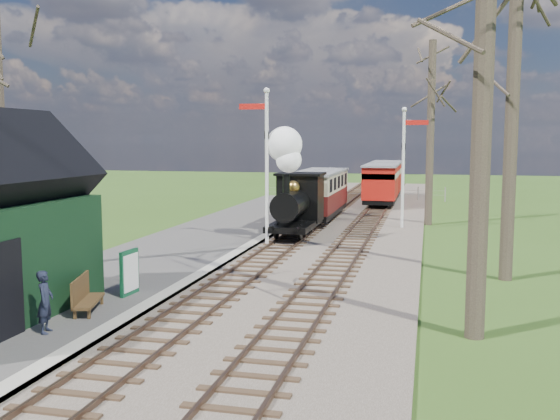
{
  "coord_description": "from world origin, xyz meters",
  "views": [
    {
      "loc": [
        5.45,
        -7.59,
        4.23
      ],
      "look_at": [
        0.08,
        14.95,
        1.6
      ],
      "focal_mm": 40.0,
      "sensor_mm": 36.0,
      "label": 1
    }
  ],
  "objects": [
    {
      "name": "distant_hills",
      "position": [
        1.4,
        64.38,
        -16.21
      ],
      "size": [
        114.4,
        48.0,
        22.02
      ],
      "color": "#385B23",
      "rests_on": "ground"
    },
    {
      "name": "ballast_bed",
      "position": [
        1.3,
        22.0,
        0.05
      ],
      "size": [
        8.0,
        60.0,
        0.1
      ],
      "primitive_type": "cube",
      "color": "brown",
      "rests_on": "ground"
    },
    {
      "name": "track_near",
      "position": [
        0.0,
        22.0,
        0.1
      ],
      "size": [
        1.6,
        60.0,
        0.15
      ],
      "color": "brown",
      "rests_on": "ground"
    },
    {
      "name": "track_far",
      "position": [
        2.6,
        22.0,
        0.1
      ],
      "size": [
        1.6,
        60.0,
        0.15
      ],
      "color": "brown",
      "rests_on": "ground"
    },
    {
      "name": "platform",
      "position": [
        -3.5,
        14.0,
        0.1
      ],
      "size": [
        5.0,
        44.0,
        0.2
      ],
      "primitive_type": "cube",
      "color": "#474442",
      "rests_on": "ground"
    },
    {
      "name": "coping_strip",
      "position": [
        -1.2,
        14.0,
        0.1
      ],
      "size": [
        0.4,
        44.0,
        0.21
      ],
      "primitive_type": "cube",
      "color": "#B2AD9E",
      "rests_on": "ground"
    },
    {
      "name": "semaphore_near",
      "position": [
        -0.77,
        16.0,
        3.62
      ],
      "size": [
        1.22,
        0.24,
        6.22
      ],
      "color": "silver",
      "rests_on": "ground"
    },
    {
      "name": "semaphore_far",
      "position": [
        4.37,
        22.0,
        3.35
      ],
      "size": [
        1.22,
        0.24,
        5.72
      ],
      "color": "silver",
      "rests_on": "ground"
    },
    {
      "name": "bare_trees",
      "position": [
        1.33,
        10.1,
        5.21
      ],
      "size": [
        15.51,
        22.39,
        12.0
      ],
      "color": "#382D23",
      "rests_on": "ground"
    },
    {
      "name": "fence_line",
      "position": [
        0.3,
        36.0,
        0.55
      ],
      "size": [
        12.6,
        0.08,
        1.0
      ],
      "color": "slate",
      "rests_on": "ground"
    },
    {
      "name": "locomotive",
      "position": [
        -0.01,
        17.9,
        2.09
      ],
      "size": [
        1.82,
        4.24,
        4.54
      ],
      "color": "black",
      "rests_on": "ground"
    },
    {
      "name": "coach",
      "position": [
        0.0,
        23.97,
        1.53
      ],
      "size": [
        2.12,
        7.26,
        2.23
      ],
      "color": "black",
      "rests_on": "ground"
    },
    {
      "name": "red_carriage_a",
      "position": [
        2.6,
        31.56,
        1.49
      ],
      "size": [
        2.04,
        5.06,
        2.15
      ],
      "color": "black",
      "rests_on": "ground"
    },
    {
      "name": "red_carriage_b",
      "position": [
        2.6,
        37.06,
        1.49
      ],
      "size": [
        2.04,
        5.06,
        2.15
      ],
      "color": "black",
      "rests_on": "ground"
    },
    {
      "name": "sign_board",
      "position": [
        -2.04,
        6.98,
        0.79
      ],
      "size": [
        0.16,
        0.81,
        1.18
      ],
      "color": "#0F4729",
      "rests_on": "platform"
    },
    {
      "name": "bench",
      "position": [
        -2.34,
        5.26,
        0.59
      ],
      "size": [
        0.82,
        1.53,
        0.84
      ],
      "color": "#4C351B",
      "rests_on": "platform"
    },
    {
      "name": "person",
      "position": [
        -2.26,
        3.62,
        0.86
      ],
      "size": [
        0.44,
        0.55,
        1.32
      ],
      "primitive_type": "imported",
      "rotation": [
        0.0,
        0.0,
        1.86
      ],
      "color": "#1A1E2F",
      "rests_on": "platform"
    }
  ]
}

